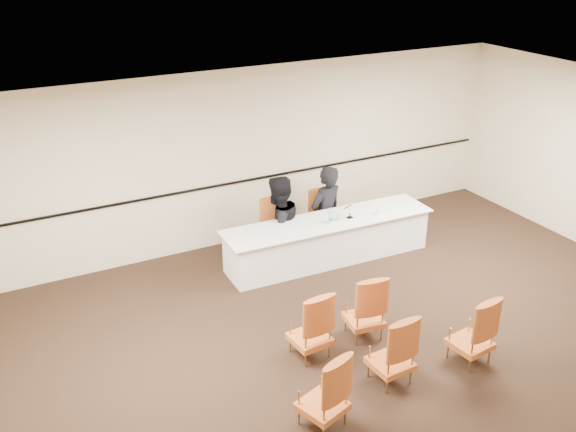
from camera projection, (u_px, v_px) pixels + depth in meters
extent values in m
plane|color=black|center=(379.00, 361.00, 8.13)|extent=(10.00, 10.00, 0.00)
plane|color=white|center=(395.00, 133.00, 6.89)|extent=(10.00, 10.00, 0.00)
cube|color=beige|center=(246.00, 157.00, 10.74)|extent=(10.00, 0.04, 3.00)
cube|color=black|center=(247.00, 180.00, 10.87)|extent=(9.80, 0.04, 0.03)
imported|color=black|center=(326.00, 217.00, 10.94)|extent=(0.76, 0.59, 1.84)
imported|color=black|center=(278.00, 230.00, 10.61)|extent=(1.08, 0.95, 1.88)
cube|color=white|center=(347.00, 217.00, 10.44)|extent=(0.33, 0.26, 0.00)
cylinder|color=silver|center=(339.00, 217.00, 10.31)|extent=(0.07, 0.07, 0.10)
cylinder|color=white|center=(378.00, 212.00, 10.48)|extent=(0.09, 0.09, 0.12)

